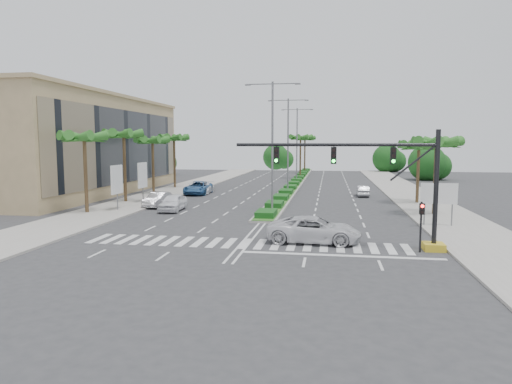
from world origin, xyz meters
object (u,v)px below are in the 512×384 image
car_parked_a (173,202)px  car_crossing (314,230)px  car_parked_b (158,200)px  car_parked_c (198,188)px  car_right (363,191)px  car_parked_d (204,188)px

car_parked_a → car_crossing: (13.73, -11.90, 0.04)m
car_parked_b → car_parked_c: bearing=89.9°
car_parked_b → car_parked_c: car_parked_c is taller
car_parked_a → car_crossing: size_ratio=0.78×
car_parked_a → car_right: size_ratio=1.20×
car_parked_b → car_right: car_parked_b is taller
car_parked_d → car_crossing: bearing=-63.3°
car_parked_a → car_crossing: bearing=-43.7°
car_parked_c → car_right: car_parked_c is taller
car_parked_c → car_right: bearing=1.3°
car_parked_c → car_right: 20.39m
car_parked_c → car_right: (20.37, 0.98, -0.17)m
car_parked_c → car_crossing: bearing=-60.9°
car_parked_a → car_parked_d: (-1.27, 15.51, -0.11)m
car_parked_d → car_parked_c: bearing=-109.6°
car_right → car_parked_c: bearing=2.1°
car_parked_a → car_parked_b: car_parked_a is taller
car_right → car_parked_a: bearing=38.4°
car_parked_a → car_crossing: car_crossing is taller
car_parked_b → car_right: size_ratio=1.14×
car_crossing → car_right: (4.95, 27.03, -0.19)m
car_parked_b → car_parked_d: car_parked_b is taller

